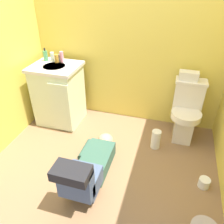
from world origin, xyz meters
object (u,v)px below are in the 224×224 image
(paper_towel_roll, at_px, (156,139))
(soap_dispenser, at_px, (45,56))
(bottle_pink, at_px, (62,57))
(tissue_box, at_px, (189,76))
(person_plumber, at_px, (89,167))
(faucet, at_px, (60,58))
(bottle_amber, at_px, (57,58))
(toilet, at_px, (186,112))
(toilet_paper_roll, at_px, (204,183))
(vanity_cabinet, at_px, (59,94))
(bottle_clear, at_px, (52,57))

(paper_towel_roll, bearing_deg, soap_dispenser, 167.67)
(bottle_pink, xyz_separation_m, paper_towel_roll, (1.32, -0.34, -0.77))
(tissue_box, xyz_separation_m, paper_towel_roll, (-0.25, -0.41, -0.68))
(person_plumber, bearing_deg, tissue_box, 52.70)
(faucet, relative_size, person_plumber, 0.09)
(bottle_amber, bearing_deg, tissue_box, 3.18)
(person_plumber, bearing_deg, bottle_amber, 128.42)
(toilet, relative_size, faucet, 7.50)
(toilet_paper_roll, bearing_deg, vanity_cabinet, 160.62)
(faucet, bearing_deg, toilet, -1.34)
(paper_towel_roll, xyz_separation_m, toilet_paper_roll, (0.54, -0.45, -0.07))
(soap_dispenser, distance_m, bottle_pink, 0.23)
(paper_towel_roll, bearing_deg, bottle_pink, 165.35)
(bottle_clear, bearing_deg, paper_towel_roll, -13.26)
(person_plumber, bearing_deg, bottle_clear, 130.19)
(person_plumber, bearing_deg, faucet, 126.61)
(toilet_paper_roll, bearing_deg, person_plumber, -168.29)
(toilet, relative_size, vanity_cabinet, 0.91)
(soap_dispenser, bearing_deg, toilet_paper_roll, -20.78)
(faucet, height_order, bottle_pink, bottle_pink)
(bottle_amber, relative_size, toilet_paper_roll, 0.96)
(person_plumber, height_order, bottle_clear, bottle_clear)
(bottle_clear, bearing_deg, faucet, 10.26)
(bottle_clear, bearing_deg, bottle_amber, -17.51)
(soap_dispenser, xyz_separation_m, bottle_clear, (0.10, 0.00, -0.01))
(paper_towel_roll, bearing_deg, tissue_box, 58.12)
(bottle_clear, height_order, bottle_amber, bottle_clear)
(person_plumber, bearing_deg, toilet_paper_roll, 11.71)
(faucet, bearing_deg, tissue_box, 1.84)
(faucet, distance_m, paper_towel_roll, 1.59)
(bottle_pink, bearing_deg, faucet, 160.95)
(vanity_cabinet, bearing_deg, bottle_pink, 74.31)
(vanity_cabinet, xyz_separation_m, bottle_clear, (-0.10, 0.13, 0.46))
(bottle_pink, relative_size, toilet_paper_roll, 1.26)
(vanity_cabinet, bearing_deg, toilet_paper_roll, -19.38)
(faucet, relative_size, soap_dispenser, 0.60)
(soap_dispenser, height_order, bottle_pink, soap_dispenser)
(vanity_cabinet, xyz_separation_m, tissue_box, (1.61, 0.20, 0.38))
(bottle_amber, bearing_deg, toilet, 0.01)
(soap_dispenser, bearing_deg, faucet, 6.01)
(toilet, distance_m, bottle_amber, 1.75)
(person_plumber, xyz_separation_m, tissue_box, (0.84, 1.10, 0.62))
(tissue_box, bearing_deg, soap_dispenser, -177.72)
(person_plumber, distance_m, toilet_paper_roll, 1.15)
(soap_dispenser, height_order, paper_towel_roll, soap_dispenser)
(bottle_pink, bearing_deg, toilet, -0.88)
(person_plumber, relative_size, bottle_amber, 10.10)
(tissue_box, relative_size, paper_towel_roll, 0.93)
(person_plumber, height_order, soap_dispenser, soap_dispenser)
(tissue_box, relative_size, toilet_paper_roll, 2.00)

